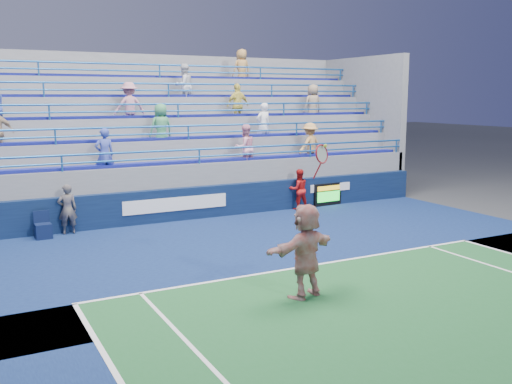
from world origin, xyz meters
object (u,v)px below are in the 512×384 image
judge_chair (43,230)px  tennis_player (306,251)px  serve_speed_board (327,194)px  line_judge (67,209)px  ball_girl (299,189)px

judge_chair → tennis_player: 8.81m
serve_speed_board → line_judge: size_ratio=0.81×
line_judge → ball_girl: 8.21m
judge_chair → tennis_player: bearing=-61.9°
line_judge → ball_girl: (8.21, 0.04, -0.02)m
judge_chair → line_judge: size_ratio=0.52×
line_judge → ball_girl: line_judge is taller
line_judge → ball_girl: size_ratio=1.03×
tennis_player → ball_girl: tennis_player is taller
serve_speed_board → line_judge: bearing=-179.1°
serve_speed_board → tennis_player: tennis_player is taller
tennis_player → line_judge: tennis_player is taller
judge_chair → serve_speed_board: bearing=2.0°
tennis_player → judge_chair: bearing=118.1°
tennis_player → serve_speed_board: bearing=52.7°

